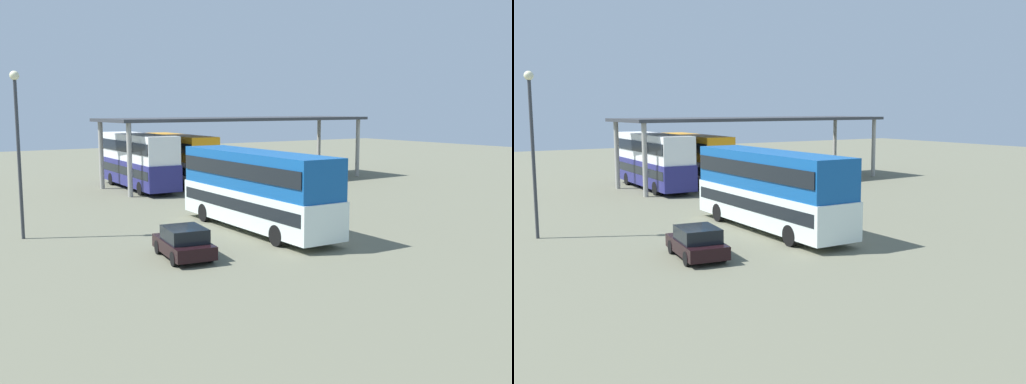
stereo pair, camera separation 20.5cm
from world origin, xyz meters
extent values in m
plane|color=#656551|center=(0.00, 0.00, 0.00)|extent=(140.00, 140.00, 0.00)
cube|color=white|center=(-0.95, 3.34, 1.25)|extent=(2.64, 11.57, 1.80)
cube|color=#114F98|center=(-0.95, 3.34, 3.12)|extent=(2.56, 11.34, 1.95)
cube|color=black|center=(-0.95, 3.34, 1.46)|extent=(2.67, 11.11, 0.61)
cube|color=black|center=(-0.95, 3.34, 3.22)|extent=(2.67, 11.11, 0.78)
cube|color=black|center=(-0.89, 9.05, 1.52)|extent=(2.15, 0.12, 1.08)
cube|color=orange|center=(-0.89, 9.05, 2.38)|extent=(1.77, 0.10, 0.36)
cylinder|color=black|center=(-2.05, 6.93, 0.50)|extent=(0.29, 1.00, 1.00)
cylinder|color=black|center=(0.23, 6.91, 0.50)|extent=(0.29, 1.00, 1.00)
cylinder|color=black|center=(-2.12, -0.23, 0.50)|extent=(0.29, 1.00, 1.00)
cylinder|color=black|center=(0.16, -0.25, 0.50)|extent=(0.29, 1.00, 1.00)
cube|color=black|center=(-6.66, 0.21, 0.49)|extent=(2.17, 3.84, 0.55)
cube|color=black|center=(-6.68, 0.03, 1.06)|extent=(1.82, 2.20, 0.58)
cylinder|color=black|center=(-7.27, 1.43, 0.30)|extent=(0.28, 0.62, 0.60)
cylinder|color=black|center=(-5.74, 1.22, 0.30)|extent=(0.28, 0.62, 0.60)
cylinder|color=black|center=(-7.57, -0.81, 0.30)|extent=(0.28, 0.62, 0.60)
cylinder|color=black|center=(-6.05, -1.02, 0.30)|extent=(0.28, 0.62, 0.60)
cube|color=navy|center=(0.07, 21.63, 1.30)|extent=(2.91, 11.11, 1.89)
cube|color=white|center=(0.07, 21.63, 3.27)|extent=(2.83, 10.88, 2.05)
cube|color=black|center=(0.07, 21.63, 1.52)|extent=(2.93, 10.67, 0.64)
cube|color=black|center=(0.07, 21.63, 3.37)|extent=(2.93, 10.67, 0.82)
cube|color=black|center=(0.27, 27.08, 1.58)|extent=(2.13, 0.18, 1.14)
cube|color=orange|center=(0.27, 27.08, 2.49)|extent=(1.75, 0.15, 0.36)
cylinder|color=black|center=(-0.93, 25.09, 0.50)|extent=(0.32, 1.01, 1.00)
cylinder|color=black|center=(1.33, 25.00, 0.50)|extent=(0.32, 1.01, 1.00)
cylinder|color=black|center=(-1.19, 18.26, 0.50)|extent=(0.32, 1.01, 1.00)
cylinder|color=black|center=(1.07, 18.18, 0.50)|extent=(0.32, 1.01, 1.00)
cube|color=white|center=(3.93, 22.63, 1.25)|extent=(2.84, 10.98, 1.80)
cube|color=orange|center=(3.93, 22.63, 3.12)|extent=(2.76, 10.76, 1.95)
cube|color=black|center=(3.93, 22.63, 1.46)|extent=(2.86, 10.55, 0.61)
cube|color=black|center=(3.93, 22.63, 3.22)|extent=(2.86, 10.55, 0.78)
cube|color=black|center=(4.15, 28.02, 1.52)|extent=(2.05, 0.18, 1.08)
cube|color=orange|center=(4.15, 28.02, 2.38)|extent=(1.69, 0.15, 0.36)
cylinder|color=black|center=(2.98, 26.04, 0.50)|extent=(0.32, 1.01, 1.00)
cylinder|color=black|center=(5.15, 25.96, 0.50)|extent=(0.32, 1.01, 1.00)
cylinder|color=black|center=(2.71, 19.30, 0.50)|extent=(0.32, 1.01, 1.00)
cylinder|color=black|center=(4.88, 19.21, 0.50)|extent=(0.32, 1.01, 1.00)
cube|color=#33353A|center=(9.07, 21.10, 5.37)|extent=(24.07, 7.61, 0.25)
cylinder|color=#9E9B93|center=(20.24, 24.28, 2.62)|extent=(0.36, 0.36, 5.24)
cylinder|color=#9E9B93|center=(20.48, 18.91, 2.62)|extent=(0.36, 0.36, 5.24)
cylinder|color=#9E9B93|center=(-2.34, 23.29, 2.62)|extent=(0.36, 0.36, 5.24)
cylinder|color=#9E9B93|center=(-2.10, 17.92, 2.62)|extent=(0.36, 0.36, 5.24)
cylinder|color=#33353A|center=(-11.53, 7.80, 3.82)|extent=(0.16, 0.16, 7.64)
sphere|color=beige|center=(-11.53, 7.80, 7.79)|extent=(0.44, 0.44, 0.44)
camera|label=1|loc=(-17.49, -21.98, 6.29)|focal=41.67mm
camera|label=2|loc=(-17.31, -22.09, 6.29)|focal=41.67mm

